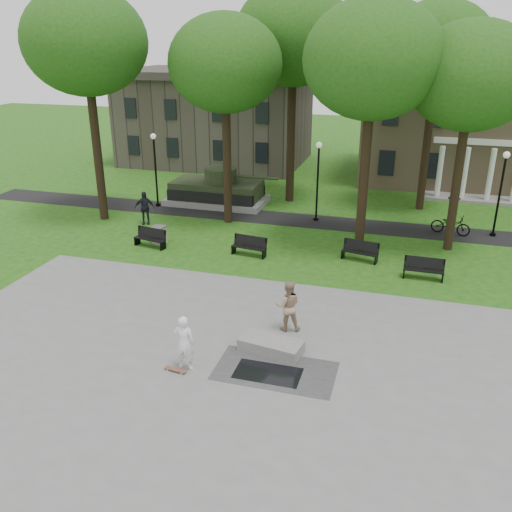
{
  "coord_description": "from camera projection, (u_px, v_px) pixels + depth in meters",
  "views": [
    {
      "loc": [
        5.76,
        -18.73,
        10.34
      ],
      "look_at": [
        -0.4,
        2.4,
        1.4
      ],
      "focal_mm": 38.0,
      "sensor_mm": 36.0,
      "label": 1
    }
  ],
  "objects": [
    {
      "name": "building_left",
      "position": [
        217.0,
        120.0,
        47.12
      ],
      "size": [
        15.0,
        10.0,
        7.2
      ],
      "primitive_type": "cube",
      "color": "#4C443D",
      "rests_on": "ground"
    },
    {
      "name": "trash_bin",
      "position": [
        159.0,
        235.0,
        29.0
      ],
      "size": [
        0.77,
        0.77,
        0.96
      ],
      "rotation": [
        0.0,
        0.0,
        -0.18
      ],
      "color": "#B0A491",
      "rests_on": "ground"
    },
    {
      "name": "skateboard",
      "position": [
        175.0,
        370.0,
        17.98
      ],
      "size": [
        0.8,
        0.31,
        0.07
      ],
      "primitive_type": "cube",
      "rotation": [
        0.0,
        0.0,
        -0.14
      ],
      "color": "brown",
      "rests_on": "plaza"
    },
    {
      "name": "park_bench_3",
      "position": [
        424.0,
        268.0,
        24.74
      ],
      "size": [
        1.81,
        0.56,
        1.0
      ],
      "rotation": [
        0.0,
        0.0,
        -0.02
      ],
      "color": "black",
      "rests_on": "ground"
    },
    {
      "name": "footpath",
      "position": [
        307.0,
        221.0,
        32.72
      ],
      "size": [
        44.0,
        2.6,
        0.01
      ],
      "primitive_type": "cube",
      "color": "black",
      "rests_on": "ground"
    },
    {
      "name": "park_bench_0",
      "position": [
        150.0,
        237.0,
        28.55
      ],
      "size": [
        1.85,
        0.87,
        1.0
      ],
      "rotation": [
        0.0,
        0.0,
        -0.2
      ],
      "color": "black",
      "rests_on": "ground"
    },
    {
      "name": "tree_1",
      "position": [
        225.0,
        64.0,
        29.18
      ],
      "size": [
        6.2,
        6.2,
        11.63
      ],
      "color": "black",
      "rests_on": "ground"
    },
    {
      "name": "lamp_mid",
      "position": [
        318.0,
        175.0,
        31.8
      ],
      "size": [
        0.36,
        0.36,
        4.73
      ],
      "color": "black",
      "rests_on": "ground"
    },
    {
      "name": "concrete_block",
      "position": [
        271.0,
        346.0,
        19.05
      ],
      "size": [
        2.33,
        1.35,
        0.45
      ],
      "primitive_type": "cube",
      "rotation": [
        0.0,
        0.0,
        -0.16
      ],
      "color": "gray",
      "rests_on": "plaza"
    },
    {
      "name": "plaza",
      "position": [
        204.0,
        379.0,
        17.59
      ],
      "size": [
        22.0,
        16.0,
        0.02
      ],
      "primitive_type": "cube",
      "color": "gray",
      "rests_on": "ground"
    },
    {
      "name": "pedestrian_walker",
      "position": [
        145.0,
        208.0,
        31.83
      ],
      "size": [
        1.26,
        0.86,
        1.98
      ],
      "primitive_type": "imported",
      "rotation": [
        0.0,
        0.0,
        0.35
      ],
      "color": "black",
      "rests_on": "ground"
    },
    {
      "name": "building_right",
      "position": [
        475.0,
        122.0,
        40.94
      ],
      "size": [
        17.0,
        12.0,
        8.6
      ],
      "color": "#9E8460",
      "rests_on": "ground"
    },
    {
      "name": "tree_2",
      "position": [
        373.0,
        60.0,
        25.19
      ],
      "size": [
        6.6,
        6.6,
        12.16
      ],
      "color": "black",
      "rests_on": "ground"
    },
    {
      "name": "friend_watching",
      "position": [
        288.0,
        306.0,
        20.19
      ],
      "size": [
        1.15,
        1.0,
        2.01
      ],
      "primitive_type": "imported",
      "rotation": [
        0.0,
        0.0,
        3.42
      ],
      "color": "tan",
      "rests_on": "plaza"
    },
    {
      "name": "ground",
      "position": [
        249.0,
        310.0,
        22.04
      ],
      "size": [
        120.0,
        120.0,
        0.0
      ],
      "primitive_type": "plane",
      "color": "#164E12",
      "rests_on": "ground"
    },
    {
      "name": "lamp_left",
      "position": [
        155.0,
        164.0,
        34.53
      ],
      "size": [
        0.36,
        0.36,
        4.73
      ],
      "color": "black",
      "rests_on": "ground"
    },
    {
      "name": "tree_3",
      "position": [
        472.0,
        77.0,
        25.18
      ],
      "size": [
        6.0,
        6.0,
        11.19
      ],
      "color": "black",
      "rests_on": "ground"
    },
    {
      "name": "lamp_right",
      "position": [
        501.0,
        187.0,
        29.21
      ],
      "size": [
        0.36,
        0.36,
        4.73
      ],
      "color": "black",
      "rests_on": "ground"
    },
    {
      "name": "park_bench_1",
      "position": [
        249.0,
        245.0,
        27.42
      ],
      "size": [
        1.84,
        0.76,
        1.0
      ],
      "rotation": [
        0.0,
        0.0,
        -0.13
      ],
      "color": "black",
      "rests_on": "ground"
    },
    {
      "name": "tree_0",
      "position": [
        85.0,
        43.0,
        29.39
      ],
      "size": [
        6.8,
        6.8,
        12.97
      ],
      "color": "black",
      "rests_on": "ground"
    },
    {
      "name": "cyclist",
      "position": [
        452.0,
        218.0,
        30.18
      ],
      "size": [
        2.26,
        1.35,
        2.33
      ],
      "rotation": [
        0.0,
        0.0,
        1.32
      ],
      "color": "black",
      "rests_on": "ground"
    },
    {
      "name": "park_bench_2",
      "position": [
        360.0,
        250.0,
        26.78
      ],
      "size": [
        1.85,
        0.87,
        1.0
      ],
      "rotation": [
        0.0,
        0.0,
        -0.2
      ],
      "color": "black",
      "rests_on": "ground"
    },
    {
      "name": "skateboarder",
      "position": [
        184.0,
        343.0,
        17.78
      ],
      "size": [
        0.74,
        0.51,
        1.97
      ],
      "primitive_type": "imported",
      "rotation": [
        0.0,
        0.0,
        3.2
      ],
      "color": "white",
      "rests_on": "plaza"
    },
    {
      "name": "tree_5",
      "position": [
        438.0,
        49.0,
        31.4
      ],
      "size": [
        6.4,
        6.4,
        12.44
      ],
      "color": "black",
      "rests_on": "ground"
    },
    {
      "name": "tree_4",
      "position": [
        293.0,
        36.0,
        32.89
      ],
      "size": [
        7.2,
        7.2,
        13.5
      ],
      "color": "black",
      "rests_on": "ground"
    },
    {
      "name": "tank_monument",
      "position": [
        217.0,
        191.0,
        35.85
      ],
      "size": [
        7.45,
        3.4,
        2.4
      ],
      "color": "gray",
      "rests_on": "ground"
    },
    {
      "name": "puddle",
      "position": [
        268.0,
        373.0,
        17.88
      ],
      "size": [
        2.2,
        1.2,
        0.0
      ],
      "primitive_type": "cube",
      "color": "black",
      "rests_on": "plaza"
    }
  ]
}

